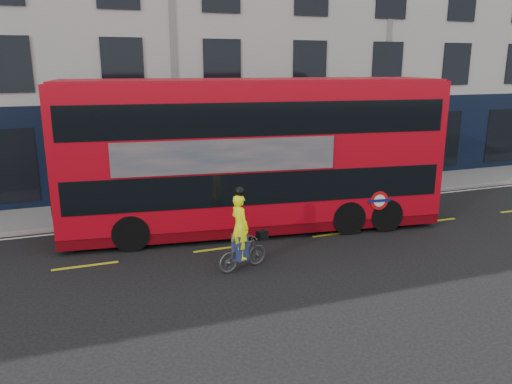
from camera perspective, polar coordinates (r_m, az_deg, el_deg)
ground at (r=14.15m, az=-2.18°, el=-8.50°), size 120.00×120.00×0.00m
pavement at (r=20.08m, az=-7.92°, el=-1.45°), size 60.00×3.00×0.12m
kerb at (r=18.68m, az=-6.93°, el=-2.63°), size 60.00×0.12×0.13m
building_terrace at (r=25.74m, az=-11.79°, el=18.57°), size 50.00×10.07×15.00m
road_edge_line at (r=18.41m, az=-6.71°, el=-3.07°), size 58.00×0.10×0.01m
lane_dashes at (r=15.49m, az=-3.90°, el=-6.44°), size 58.00×0.12×0.01m
bus at (r=16.68m, az=-0.17°, el=4.34°), size 12.75×4.40×5.05m
cyclist at (r=13.67m, az=-1.64°, el=-5.63°), size 1.62×0.86×2.37m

